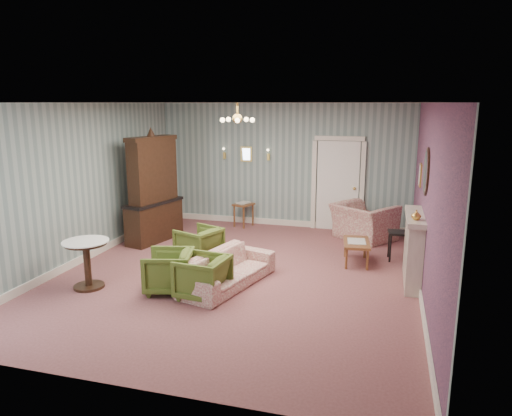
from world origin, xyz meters
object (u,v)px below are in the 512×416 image
(olive_chair_c, at_px, (199,243))
(dresser, at_px, (153,186))
(side_table_black, at_px, (398,246))
(pedestal_table, at_px, (87,264))
(olive_chair_b, at_px, (169,269))
(sofa_chintz, at_px, (228,263))
(coffee_table, at_px, (356,252))
(fireplace, at_px, (413,249))
(wingback_chair, at_px, (364,216))
(olive_chair_a, at_px, (203,275))

(olive_chair_c, relative_size, dresser, 0.30)
(side_table_black, distance_m, pedestal_table, 5.51)
(olive_chair_b, xyz_separation_m, side_table_black, (3.47, 2.52, -0.08))
(sofa_chintz, xyz_separation_m, coffee_table, (1.92, 1.65, -0.16))
(olive_chair_b, xyz_separation_m, dresser, (-1.54, 2.49, 0.82))
(olive_chair_c, height_order, side_table_black, olive_chair_c)
(olive_chair_c, bearing_deg, coffee_table, 124.65)
(olive_chair_b, relative_size, sofa_chintz, 0.39)
(olive_chair_b, height_order, fireplace, fireplace)
(olive_chair_b, bearing_deg, dresser, -162.48)
(olive_chair_c, distance_m, wingback_chair, 3.71)
(olive_chair_a, xyz_separation_m, dresser, (-2.14, 2.58, 0.82))
(olive_chair_a, distance_m, olive_chair_c, 1.72)
(olive_chair_a, height_order, olive_chair_b, olive_chair_b)
(dresser, relative_size, fireplace, 1.69)
(dresser, xyz_separation_m, coffee_table, (4.27, -0.35, -0.97))
(sofa_chintz, bearing_deg, olive_chair_a, 175.97)
(wingback_chair, xyz_separation_m, fireplace, (0.91, -2.40, 0.06))
(wingback_chair, bearing_deg, olive_chair_c, 75.97)
(wingback_chair, height_order, side_table_black, wingback_chair)
(olive_chair_c, bearing_deg, dresser, -103.67)
(wingback_chair, distance_m, coffee_table, 1.70)
(dresser, bearing_deg, olive_chair_a, -37.00)
(dresser, distance_m, coffee_table, 4.39)
(wingback_chair, height_order, dresser, dresser)
(fireplace, distance_m, side_table_black, 1.17)
(side_table_black, bearing_deg, pedestal_table, -150.26)
(olive_chair_c, xyz_separation_m, coffee_table, (2.83, 0.66, -0.15))
(sofa_chintz, relative_size, wingback_chair, 1.58)
(sofa_chintz, relative_size, coffee_table, 2.27)
(dresser, bearing_deg, fireplace, 1.65)
(olive_chair_c, height_order, wingback_chair, wingback_chair)
(olive_chair_a, height_order, pedestal_table, pedestal_table)
(olive_chair_b, height_order, side_table_black, olive_chair_b)
(pedestal_table, bearing_deg, coffee_table, 30.25)
(olive_chair_c, height_order, sofa_chintz, sofa_chintz)
(pedestal_table, bearing_deg, wingback_chair, 44.58)
(fireplace, bearing_deg, dresser, 168.28)
(coffee_table, bearing_deg, fireplace, -37.55)
(sofa_chintz, distance_m, side_table_black, 3.35)
(olive_chair_a, distance_m, sofa_chintz, 0.62)
(olive_chair_b, xyz_separation_m, pedestal_table, (-1.31, -0.21, 0.03))
(olive_chair_c, relative_size, fireplace, 0.51)
(coffee_table, xyz_separation_m, pedestal_table, (-4.04, -2.36, 0.18))
(wingback_chair, bearing_deg, coffee_table, 125.43)
(olive_chair_c, distance_m, pedestal_table, 2.08)
(wingback_chair, bearing_deg, fireplace, 147.65)
(olive_chair_a, xyz_separation_m, pedestal_table, (-1.91, -0.12, 0.03))
(olive_chair_b, height_order, coffee_table, olive_chair_b)
(olive_chair_b, xyz_separation_m, wingback_chair, (2.77, 3.81, 0.15))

